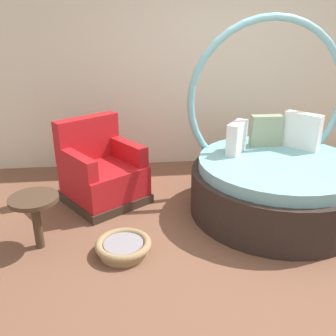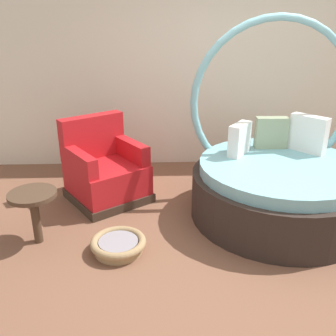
# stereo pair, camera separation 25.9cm
# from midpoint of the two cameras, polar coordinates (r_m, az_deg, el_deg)

# --- Properties ---
(ground_plane) EXTENTS (8.00, 8.00, 0.02)m
(ground_plane) POSITION_cam_midpoint_polar(r_m,az_deg,el_deg) (3.69, 13.94, -11.87)
(ground_plane) COLOR brown
(back_wall) EXTENTS (8.00, 0.12, 2.78)m
(back_wall) POSITION_cam_midpoint_polar(r_m,az_deg,el_deg) (5.31, 8.74, 15.29)
(back_wall) COLOR silver
(back_wall) RESTS_ON ground_plane
(round_daybed) EXTENTS (1.83, 1.83, 2.04)m
(round_daybed) POSITION_cam_midpoint_polar(r_m,az_deg,el_deg) (4.18, 18.01, -1.57)
(round_daybed) COLOR #2D231E
(round_daybed) RESTS_ON ground_plane
(red_armchair) EXTENTS (1.11, 1.11, 0.94)m
(red_armchair) POSITION_cam_midpoint_polar(r_m,az_deg,el_deg) (4.38, -7.91, -0.56)
(red_armchair) COLOR #38281E
(red_armchair) RESTS_ON ground_plane
(pet_basket) EXTENTS (0.51, 0.51, 0.13)m
(pet_basket) POSITION_cam_midpoint_polar(r_m,az_deg,el_deg) (3.51, -5.39, -11.51)
(pet_basket) COLOR #9E7F56
(pet_basket) RESTS_ON ground_plane
(side_table) EXTENTS (0.44, 0.44, 0.52)m
(side_table) POSITION_cam_midpoint_polar(r_m,az_deg,el_deg) (3.63, -17.82, -4.93)
(side_table) COLOR #473323
(side_table) RESTS_ON ground_plane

